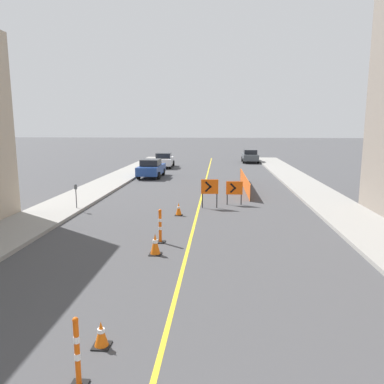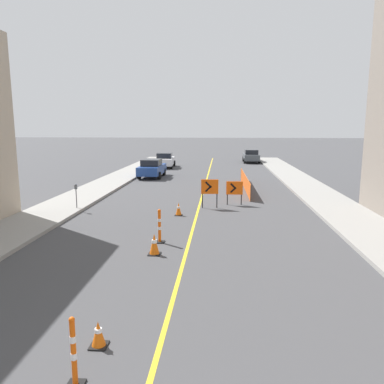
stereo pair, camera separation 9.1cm
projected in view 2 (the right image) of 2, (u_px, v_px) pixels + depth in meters
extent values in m
cube|color=gold|center=(203.00, 193.00, 24.96)|extent=(0.12, 55.40, 0.01)
cube|color=gray|center=(94.00, 191.00, 25.52)|extent=(2.86, 55.40, 0.16)
cube|color=gray|center=(317.00, 194.00, 24.37)|extent=(2.86, 55.40, 0.16)
cube|color=black|center=(99.00, 345.00, 7.60)|extent=(0.35, 0.35, 0.03)
cone|color=orange|center=(98.00, 333.00, 7.55)|extent=(0.28, 0.28, 0.51)
cylinder|color=white|center=(98.00, 330.00, 7.54)|extent=(0.15, 0.15, 0.08)
cube|color=black|center=(154.00, 254.00, 13.05)|extent=(0.43, 0.43, 0.03)
cone|color=orange|center=(154.00, 244.00, 12.98)|extent=(0.34, 0.34, 0.72)
cylinder|color=white|center=(154.00, 241.00, 12.97)|extent=(0.18, 0.18, 0.11)
cube|color=black|center=(179.00, 215.00, 18.76)|extent=(0.37, 0.37, 0.03)
cone|color=orange|center=(179.00, 209.00, 18.70)|extent=(0.29, 0.29, 0.63)
cylinder|color=white|center=(179.00, 207.00, 18.69)|extent=(0.15, 0.15, 0.10)
cylinder|color=#EF560C|center=(74.00, 353.00, 6.34)|extent=(0.09, 0.09, 1.17)
cylinder|color=white|center=(74.00, 356.00, 6.35)|extent=(0.10, 0.10, 0.12)
cylinder|color=white|center=(73.00, 339.00, 6.29)|extent=(0.10, 0.10, 0.12)
sphere|color=#EF560C|center=(72.00, 320.00, 6.23)|extent=(0.10, 0.10, 0.10)
cube|color=black|center=(160.00, 242.00, 14.39)|extent=(0.37, 0.37, 0.04)
cylinder|color=#EF560C|center=(160.00, 227.00, 14.29)|extent=(0.11, 0.11, 1.18)
cylinder|color=white|center=(160.00, 228.00, 14.30)|extent=(0.13, 0.13, 0.12)
cylinder|color=white|center=(159.00, 220.00, 14.24)|extent=(0.13, 0.13, 0.12)
sphere|color=#EF560C|center=(159.00, 211.00, 14.18)|extent=(0.13, 0.13, 0.13)
cube|color=#EF560C|center=(210.00, 187.00, 20.27)|extent=(0.94, 0.11, 0.79)
cube|color=black|center=(208.00, 185.00, 20.22)|extent=(0.37, 0.04, 0.37)
cube|color=black|center=(208.00, 189.00, 20.25)|extent=(0.37, 0.04, 0.37)
cylinder|color=black|center=(202.00, 201.00, 20.44)|extent=(0.06, 0.06, 0.78)
cylinder|color=black|center=(217.00, 201.00, 20.38)|extent=(0.06, 0.06, 0.78)
cube|color=#EF560C|center=(235.00, 188.00, 21.13)|extent=(0.93, 0.08, 0.75)
cube|color=black|center=(233.00, 186.00, 21.07)|extent=(0.36, 0.03, 0.36)
cube|color=black|center=(233.00, 190.00, 21.11)|extent=(0.36, 0.03, 0.36)
cylinder|color=black|center=(227.00, 200.00, 21.28)|extent=(0.06, 0.06, 0.59)
cylinder|color=black|center=(241.00, 200.00, 21.21)|extent=(0.06, 0.06, 0.59)
cube|color=#EF560C|center=(245.00, 182.00, 26.43)|extent=(0.14, 8.96, 1.01)
cylinder|color=#262626|center=(251.00, 193.00, 22.02)|extent=(0.05, 0.05, 1.01)
cylinder|color=#262626|center=(241.00, 174.00, 30.83)|extent=(0.05, 0.05, 1.01)
cube|color=navy|center=(152.00, 169.00, 32.69)|extent=(1.93, 4.35, 0.72)
cube|color=black|center=(151.00, 162.00, 32.37)|extent=(1.59, 1.98, 0.55)
cylinder|color=black|center=(146.00, 172.00, 34.13)|extent=(0.24, 0.65, 0.64)
cylinder|color=black|center=(164.00, 172.00, 34.00)|extent=(0.24, 0.65, 0.64)
cylinder|color=black|center=(139.00, 175.00, 31.51)|extent=(0.24, 0.65, 0.64)
cylinder|color=black|center=(159.00, 176.00, 31.38)|extent=(0.24, 0.65, 0.64)
cube|color=silver|center=(165.00, 161.00, 40.54)|extent=(2.02, 4.39, 0.72)
cube|color=black|center=(165.00, 155.00, 40.21)|extent=(1.63, 2.01, 0.55)
cylinder|color=black|center=(159.00, 163.00, 41.97)|extent=(0.25, 0.65, 0.64)
cylinder|color=black|center=(174.00, 163.00, 41.84)|extent=(0.25, 0.65, 0.64)
cylinder|color=black|center=(155.00, 166.00, 39.36)|extent=(0.25, 0.65, 0.64)
cylinder|color=black|center=(171.00, 166.00, 39.22)|extent=(0.25, 0.65, 0.64)
cube|color=#474C51|center=(251.00, 157.00, 46.07)|extent=(1.81, 4.30, 0.72)
cube|color=black|center=(251.00, 152.00, 45.75)|extent=(1.53, 1.94, 0.55)
cylinder|color=black|center=(243.00, 159.00, 47.51)|extent=(0.22, 0.64, 0.64)
cylinder|color=black|center=(257.00, 159.00, 47.37)|extent=(0.22, 0.64, 0.64)
cylinder|color=black|center=(245.00, 161.00, 44.89)|extent=(0.22, 0.64, 0.64)
cylinder|color=black|center=(259.00, 161.00, 44.76)|extent=(0.22, 0.64, 0.64)
cylinder|color=#4C4C51|center=(76.00, 198.00, 19.69)|extent=(0.05, 0.05, 1.00)
cube|color=#565B60|center=(76.00, 187.00, 19.59)|extent=(0.12, 0.10, 0.22)
sphere|color=#565B60|center=(76.00, 185.00, 19.57)|extent=(0.11, 0.11, 0.11)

